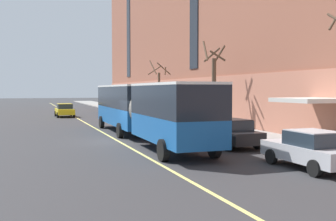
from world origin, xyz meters
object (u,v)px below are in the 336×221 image
object	(u,v)px
street_tree_mid_block	(214,85)
street_tree_far_uptown	(159,88)
parked_car_black_0	(169,120)
parked_car_navy_3	(122,110)
city_bus	(142,107)
parked_car_champagne_4	(146,115)
taxi_cab	(65,110)
parked_car_silver_6	(310,149)
parked_car_black_5	(230,133)
parked_car_navy_1	(109,107)

from	to	relation	value
street_tree_mid_block	street_tree_far_uptown	size ratio (longest dim) A/B	1.10
parked_car_black_0	parked_car_navy_3	world-z (taller)	same
city_bus	parked_car_champagne_4	distance (m)	12.45
taxi_cab	street_tree_mid_block	distance (m)	21.47
parked_car_black_0	parked_car_silver_6	distance (m)	16.54
parked_car_black_5	parked_car_silver_6	xyz separation A→B (m)	(0.06, -6.46, -0.00)
parked_car_black_0	street_tree_far_uptown	xyz separation A→B (m)	(3.41, 12.67, 2.55)
parked_car_navy_3	parked_car_silver_6	bearing A→B (deg)	-90.05
parked_car_silver_6	taxi_cab	world-z (taller)	same
parked_car_navy_3	parked_car_black_0	bearing A→B (deg)	-90.07
parked_car_black_5	taxi_cab	xyz separation A→B (m)	(-6.43, 27.89, -0.00)
taxi_cab	parked_car_navy_3	bearing A→B (deg)	-12.40
parked_car_navy_3	street_tree_far_uptown	bearing A→B (deg)	-47.51
parked_car_navy_3	parked_car_black_5	world-z (taller)	same
taxi_cab	street_tree_far_uptown	size ratio (longest dim) A/B	0.69
parked_car_black_0	taxi_cab	size ratio (longest dim) A/B	0.98
city_bus	taxi_cab	bearing A→B (deg)	97.01
parked_car_black_0	parked_car_navy_3	xyz separation A→B (m)	(0.02, 16.37, 0.00)
parked_car_black_5	street_tree_mid_block	bearing A→B (deg)	68.93
parked_car_black_0	parked_car_silver_6	bearing A→B (deg)	-90.03
parked_car_black_0	parked_car_champagne_4	size ratio (longest dim) A/B	1.00
city_bus	taxi_cab	xyz separation A→B (m)	(-2.81, 22.81, -1.27)
street_tree_mid_block	parked_car_silver_6	bearing A→B (deg)	-102.45
parked_car_black_5	street_tree_far_uptown	bearing A→B (deg)	81.30
parked_car_navy_3	parked_car_navy_1	bearing A→B (deg)	91.45
parked_car_black_0	parked_car_navy_3	distance (m)	16.37
parked_car_champagne_4	taxi_cab	size ratio (longest dim) A/B	0.98
parked_car_champagne_4	taxi_cab	world-z (taller)	same
parked_car_champagne_4	city_bus	bearing A→B (deg)	-107.89
street_tree_far_uptown	parked_car_black_0	bearing A→B (deg)	-105.08
parked_car_navy_1	taxi_cab	size ratio (longest dim) A/B	1.06
city_bus	parked_car_navy_3	size ratio (longest dim) A/B	4.32
parked_car_black_5	street_tree_mid_block	distance (m)	10.08
parked_car_black_0	parked_car_champagne_4	distance (m)	6.78
parked_car_black_5	parked_car_navy_1	bearing A→B (deg)	90.14
parked_car_black_5	street_tree_mid_block	xyz separation A→B (m)	(3.48, 9.04, 2.77)
parked_car_navy_1	street_tree_far_uptown	xyz separation A→B (m)	(3.56, -10.47, 2.54)
city_bus	parked_car_navy_3	bearing A→B (deg)	80.14
parked_car_black_0	parked_car_champagne_4	xyz separation A→B (m)	(0.11, 6.78, 0.00)
taxi_cab	street_tree_far_uptown	bearing A→B (deg)	-27.39
street_tree_far_uptown	parked_car_black_5	bearing A→B (deg)	-98.70
city_bus	taxi_cab	distance (m)	23.01
parked_car_navy_1	parked_car_navy_3	xyz separation A→B (m)	(0.17, -6.76, 0.00)
parked_car_navy_1	parked_car_silver_6	xyz separation A→B (m)	(0.14, -39.68, -0.00)
parked_car_silver_6	taxi_cab	distance (m)	34.95
parked_car_navy_3	street_tree_mid_block	size ratio (longest dim) A/B	0.64
city_bus	parked_car_navy_1	world-z (taller)	city_bus
city_bus	parked_car_silver_6	size ratio (longest dim) A/B	4.48
parked_car_champagne_4	street_tree_far_uptown	bearing A→B (deg)	60.70
parked_car_champagne_4	taxi_cab	xyz separation A→B (m)	(-6.61, 11.02, 0.00)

